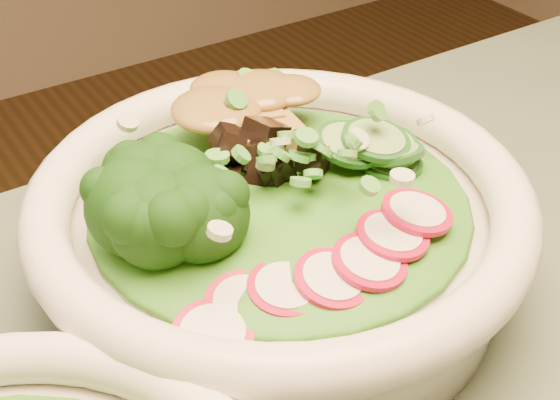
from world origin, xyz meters
TOP-DOWN VIEW (x-y plane):
  - salad_bowl at (0.04, 0.20)m, footprint 0.31×0.31m
  - lettuce_bed at (0.04, 0.20)m, footprint 0.23×0.23m
  - broccoli_florets at (-0.03, 0.21)m, footprint 0.10×0.09m
  - radish_slices at (0.03, 0.12)m, footprint 0.13×0.07m
  - cucumber_slices at (0.11, 0.19)m, footprint 0.09×0.09m
  - mushroom_heap at (0.04, 0.21)m, footprint 0.09×0.09m
  - tofu_cubes at (0.05, 0.27)m, footprint 0.11×0.08m
  - peanut_sauce at (0.05, 0.27)m, footprint 0.08×0.06m
  - scallion_garnish at (0.04, 0.20)m, footprint 0.22×0.22m

SIDE VIEW (x-z plane):
  - salad_bowl at x=0.04m, z-range 0.75..0.84m
  - lettuce_bed at x=0.04m, z-range 0.80..0.83m
  - radish_slices at x=0.03m, z-range 0.81..0.83m
  - cucumber_slices at x=0.11m, z-range 0.81..0.85m
  - tofu_cubes at x=0.05m, z-range 0.81..0.85m
  - mushroom_heap at x=0.04m, z-range 0.81..0.86m
  - broccoli_florets at x=-0.03m, z-range 0.81..0.86m
  - scallion_garnish at x=0.04m, z-range 0.83..0.86m
  - peanut_sauce at x=0.05m, z-range 0.84..0.86m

